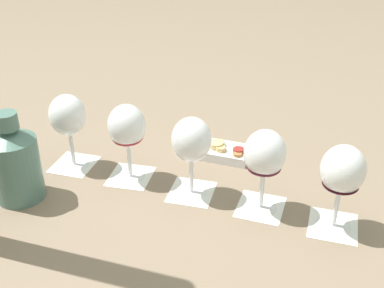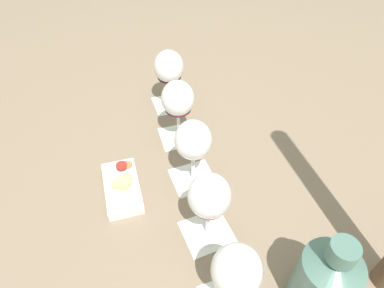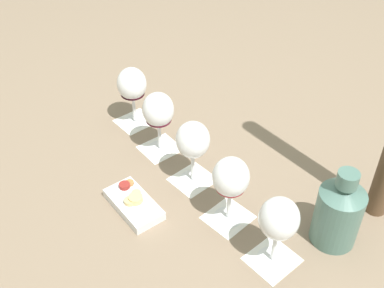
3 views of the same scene
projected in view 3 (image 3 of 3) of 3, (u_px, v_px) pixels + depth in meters
name	position (u px, v px, depth m)	size (l,w,h in m)	color
ground_plane	(193.00, 180.00, 1.28)	(8.00, 8.00, 0.00)	#7F6B56
tasting_card_0	(272.00, 259.00, 1.08)	(0.14, 0.14, 0.00)	white
tasting_card_1	(228.00, 217.00, 1.18)	(0.14, 0.14, 0.00)	white
tasting_card_2	(191.00, 180.00, 1.28)	(0.14, 0.14, 0.00)	white
tasting_card_3	(160.00, 148.00, 1.38)	(0.14, 0.14, 0.00)	white
tasting_card_4	(135.00, 121.00, 1.48)	(0.14, 0.14, 0.00)	white
wine_glass_0	(279.00, 221.00, 1.00)	(0.09, 0.09, 0.19)	white
wine_glass_1	(231.00, 180.00, 1.10)	(0.09, 0.09, 0.19)	white
wine_glass_2	(191.00, 143.00, 1.20)	(0.09, 0.09, 0.19)	white
wine_glass_3	(158.00, 112.00, 1.30)	(0.09, 0.09, 0.19)	white
wine_glass_4	(132.00, 86.00, 1.40)	(0.09, 0.09, 0.19)	white
ceramic_vase	(339.00, 212.00, 1.08)	(0.11, 0.11, 0.21)	#4C7066
snack_dish	(134.00, 203.00, 1.20)	(0.18, 0.17, 0.04)	silver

